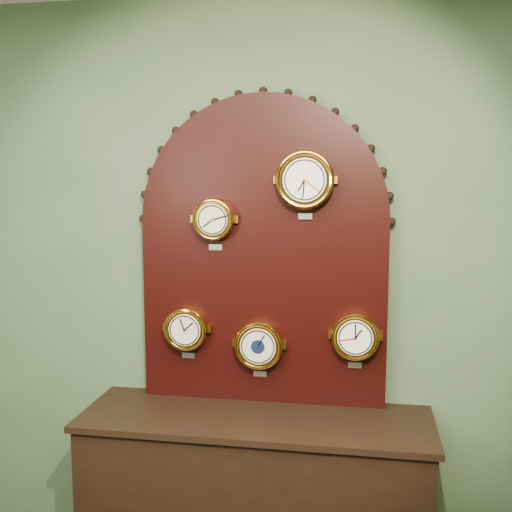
% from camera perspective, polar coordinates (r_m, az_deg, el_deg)
% --- Properties ---
extents(wall_back, '(4.00, 0.00, 4.00)m').
position_cam_1_polar(wall_back, '(3.04, 0.80, -2.75)').
color(wall_back, '#496243').
rests_on(wall_back, ground).
extents(shop_counter, '(1.60, 0.50, 0.80)m').
position_cam_1_polar(shop_counter, '(3.13, -0.07, -21.97)').
color(shop_counter, black).
rests_on(shop_counter, ground_plane).
extents(display_board, '(1.26, 0.06, 1.53)m').
position_cam_1_polar(display_board, '(2.96, 0.65, 1.38)').
color(display_board, black).
rests_on(display_board, shop_counter).
extents(roman_clock, '(0.20, 0.08, 0.25)m').
position_cam_1_polar(roman_clock, '(2.93, -3.95, 3.42)').
color(roman_clock, '#C8842A').
rests_on(roman_clock, display_board).
extents(arabic_clock, '(0.27, 0.08, 0.32)m').
position_cam_1_polar(arabic_clock, '(2.85, 4.58, 7.08)').
color(arabic_clock, '#C8842A').
rests_on(arabic_clock, display_board).
extents(hygrometer, '(0.22, 0.08, 0.27)m').
position_cam_1_polar(hygrometer, '(3.06, -6.52, -6.75)').
color(hygrometer, '#C8842A').
rests_on(hygrometer, display_board).
extents(barometer, '(0.24, 0.08, 0.29)m').
position_cam_1_polar(barometer, '(2.99, 0.27, -8.29)').
color(barometer, '#C8842A').
rests_on(barometer, display_board).
extents(tide_clock, '(0.23, 0.08, 0.28)m').
position_cam_1_polar(tide_clock, '(2.94, 9.23, -7.41)').
color(tide_clock, '#C8842A').
rests_on(tide_clock, display_board).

